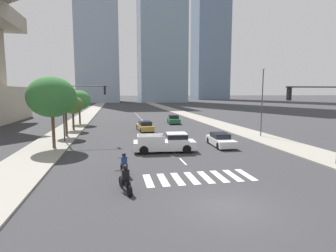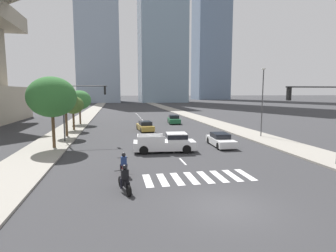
{
  "view_description": "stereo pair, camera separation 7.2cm",
  "coord_description": "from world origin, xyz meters",
  "px_view_note": "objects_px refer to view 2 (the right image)",
  "views": [
    {
      "loc": [
        -5.0,
        -11.19,
        5.27
      ],
      "look_at": [
        0.0,
        14.47,
        2.0
      ],
      "focal_mm": 29.08,
      "sensor_mm": 36.0,
      "label": 1
    },
    {
      "loc": [
        -4.93,
        -11.21,
        5.27
      ],
      "look_at": [
        0.0,
        14.47,
        2.0
      ],
      "focal_mm": 29.08,
      "sensor_mm": 36.0,
      "label": 2
    }
  ],
  "objects_px": {
    "pickup_truck": "(167,143)",
    "street_tree_second": "(65,102)",
    "street_lamp_east": "(263,97)",
    "street_tree_third": "(73,105)",
    "sedan_gold_0": "(145,126)",
    "motorcycle_trailing": "(125,181)",
    "sedan_green_2": "(174,120)",
    "motorcycle_lead": "(124,166)",
    "street_tree_fourth": "(79,100)",
    "street_tree_nearest": "(52,97)",
    "sedan_white_1": "(221,140)",
    "traffic_signal_far": "(80,101)",
    "traffic_signal_near": "(321,108)"
  },
  "relations": [
    {
      "from": "sedan_green_2",
      "to": "motorcycle_lead",
      "type": "bearing_deg",
      "value": -12.92
    },
    {
      "from": "street_tree_nearest",
      "to": "street_tree_second",
      "type": "bearing_deg",
      "value": 90.0
    },
    {
      "from": "motorcycle_trailing",
      "to": "street_lamp_east",
      "type": "relative_size",
      "value": 0.27
    },
    {
      "from": "motorcycle_lead",
      "to": "pickup_truck",
      "type": "xyz_separation_m",
      "value": [
        4.01,
        6.26,
        0.23
      ]
    },
    {
      "from": "traffic_signal_far",
      "to": "street_tree_third",
      "type": "xyz_separation_m",
      "value": [
        -2.03,
        9.18,
        -0.85
      ]
    },
    {
      "from": "motorcycle_trailing",
      "to": "pickup_truck",
      "type": "bearing_deg",
      "value": -38.24
    },
    {
      "from": "motorcycle_lead",
      "to": "street_tree_second",
      "type": "xyz_separation_m",
      "value": [
        -6.11,
        16.13,
        3.57
      ]
    },
    {
      "from": "sedan_white_1",
      "to": "motorcycle_lead",
      "type": "bearing_deg",
      "value": -48.35
    },
    {
      "from": "sedan_green_2",
      "to": "street_tree_fourth",
      "type": "distance_m",
      "value": 15.7
    },
    {
      "from": "motorcycle_trailing",
      "to": "sedan_green_2",
      "type": "height_order",
      "value": "motorcycle_trailing"
    },
    {
      "from": "street_tree_third",
      "to": "street_tree_fourth",
      "type": "height_order",
      "value": "street_tree_fourth"
    },
    {
      "from": "motorcycle_lead",
      "to": "street_tree_second",
      "type": "height_order",
      "value": "street_tree_second"
    },
    {
      "from": "traffic_signal_near",
      "to": "street_tree_second",
      "type": "height_order",
      "value": "traffic_signal_near"
    },
    {
      "from": "street_tree_third",
      "to": "street_tree_fourth",
      "type": "bearing_deg",
      "value": 90.0
    },
    {
      "from": "pickup_truck",
      "to": "street_lamp_east",
      "type": "relative_size",
      "value": 0.71
    },
    {
      "from": "street_tree_third",
      "to": "motorcycle_trailing",
      "type": "bearing_deg",
      "value": -76.11
    },
    {
      "from": "sedan_white_1",
      "to": "street_tree_third",
      "type": "xyz_separation_m",
      "value": [
        -15.75,
        13.83,
        2.93
      ]
    },
    {
      "from": "pickup_truck",
      "to": "motorcycle_lead",
      "type": "bearing_deg",
      "value": -118.18
    },
    {
      "from": "sedan_gold_0",
      "to": "traffic_signal_near",
      "type": "xyz_separation_m",
      "value": [
        9.97,
        -20.41,
        3.56
      ]
    },
    {
      "from": "pickup_truck",
      "to": "street_tree_second",
      "type": "distance_m",
      "value": 14.52
    },
    {
      "from": "sedan_gold_0",
      "to": "pickup_truck",
      "type": "bearing_deg",
      "value": 177.41
    },
    {
      "from": "pickup_truck",
      "to": "street_lamp_east",
      "type": "bearing_deg",
      "value": 29.09
    },
    {
      "from": "pickup_truck",
      "to": "street_tree_nearest",
      "type": "distance_m",
      "value": 11.32
    },
    {
      "from": "motorcycle_lead",
      "to": "sedan_green_2",
      "type": "height_order",
      "value": "motorcycle_lead"
    },
    {
      "from": "sedan_gold_0",
      "to": "traffic_signal_far",
      "type": "relative_size",
      "value": 0.77
    },
    {
      "from": "street_lamp_east",
      "to": "street_tree_third",
      "type": "height_order",
      "value": "street_lamp_east"
    },
    {
      "from": "traffic_signal_far",
      "to": "street_lamp_east",
      "type": "bearing_deg",
      "value": -1.69
    },
    {
      "from": "motorcycle_lead",
      "to": "traffic_signal_near",
      "type": "xyz_separation_m",
      "value": [
        13.44,
        -0.64,
        3.59
      ]
    },
    {
      "from": "street_tree_nearest",
      "to": "sedan_white_1",
      "type": "bearing_deg",
      "value": -5.58
    },
    {
      "from": "sedan_green_2",
      "to": "street_lamp_east",
      "type": "distance_m",
      "value": 17.79
    },
    {
      "from": "motorcycle_lead",
      "to": "motorcycle_trailing",
      "type": "xyz_separation_m",
      "value": [
        -0.04,
        -2.89,
        0.0
      ]
    },
    {
      "from": "motorcycle_lead",
      "to": "street_tree_third",
      "type": "relative_size",
      "value": 0.48
    },
    {
      "from": "street_lamp_east",
      "to": "street_tree_fourth",
      "type": "height_order",
      "value": "street_lamp_east"
    },
    {
      "from": "street_lamp_east",
      "to": "sedan_white_1",
      "type": "bearing_deg",
      "value": -148.58
    },
    {
      "from": "street_tree_second",
      "to": "street_tree_fourth",
      "type": "relative_size",
      "value": 0.98
    },
    {
      "from": "street_tree_fourth",
      "to": "sedan_gold_0",
      "type": "bearing_deg",
      "value": -42.83
    },
    {
      "from": "traffic_signal_near",
      "to": "street_tree_fourth",
      "type": "height_order",
      "value": "traffic_signal_near"
    },
    {
      "from": "motorcycle_trailing",
      "to": "street_tree_third",
      "type": "relative_size",
      "value": 0.46
    },
    {
      "from": "motorcycle_trailing",
      "to": "sedan_white_1",
      "type": "xyz_separation_m",
      "value": [
        9.67,
        10.73,
        0.0
      ]
    },
    {
      "from": "street_lamp_east",
      "to": "street_tree_fourth",
      "type": "relative_size",
      "value": 1.45
    },
    {
      "from": "motorcycle_trailing",
      "to": "sedan_gold_0",
      "type": "distance_m",
      "value": 22.93
    },
    {
      "from": "motorcycle_trailing",
      "to": "pickup_truck",
      "type": "distance_m",
      "value": 10.01
    },
    {
      "from": "motorcycle_trailing",
      "to": "traffic_signal_far",
      "type": "xyz_separation_m",
      "value": [
        -4.05,
        15.38,
        3.78
      ]
    },
    {
      "from": "street_tree_second",
      "to": "street_tree_third",
      "type": "relative_size",
      "value": 1.15
    },
    {
      "from": "sedan_gold_0",
      "to": "street_lamp_east",
      "type": "relative_size",
      "value": 0.61
    },
    {
      "from": "sedan_gold_0",
      "to": "traffic_signal_near",
      "type": "relative_size",
      "value": 0.81
    },
    {
      "from": "street_lamp_east",
      "to": "street_tree_third",
      "type": "distance_m",
      "value": 24.45
    },
    {
      "from": "street_tree_second",
      "to": "motorcycle_lead",
      "type": "bearing_deg",
      "value": -69.24
    },
    {
      "from": "pickup_truck",
      "to": "street_lamp_east",
      "type": "xyz_separation_m",
      "value": [
        12.25,
        5.62,
        3.86
      ]
    },
    {
      "from": "traffic_signal_near",
      "to": "street_tree_fourth",
      "type": "distance_m",
      "value": 35.22
    }
  ]
}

